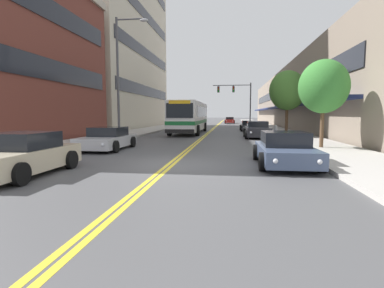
% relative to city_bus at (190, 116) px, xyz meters
% --- Properties ---
extents(ground_plane, '(240.00, 240.00, 0.00)m').
position_rel_city_bus_xyz_m(ground_plane, '(1.88, 17.59, -1.76)').
color(ground_plane, '#4C4C4F').
extents(sidewalk_left, '(3.73, 106.00, 0.15)m').
position_rel_city_bus_xyz_m(sidewalk_left, '(-5.49, 17.59, -1.69)').
color(sidewalk_left, '#B2ADA5').
rests_on(sidewalk_left, ground_plane).
extents(sidewalk_right, '(3.73, 106.00, 0.15)m').
position_rel_city_bus_xyz_m(sidewalk_right, '(9.25, 17.59, -1.69)').
color(sidewalk_right, '#B2ADA5').
rests_on(sidewalk_right, ground_plane).
extents(centre_line, '(0.34, 106.00, 0.01)m').
position_rel_city_bus_xyz_m(centre_line, '(1.88, 17.59, -1.76)').
color(centre_line, yellow).
rests_on(centre_line, ground_plane).
extents(office_tower_left, '(12.08, 25.91, 30.90)m').
position_rel_city_bus_xyz_m(office_tower_left, '(-13.59, 11.03, 13.69)').
color(office_tower_left, beige).
rests_on(office_tower_left, ground_plane).
extents(storefront_row_right, '(9.10, 68.00, 8.37)m').
position_rel_city_bus_xyz_m(storefront_row_right, '(15.34, 17.59, 2.42)').
color(storefront_row_right, gray).
rests_on(storefront_row_right, ground_plane).
extents(city_bus, '(2.84, 12.59, 3.11)m').
position_rel_city_bus_xyz_m(city_bus, '(0.00, 0.00, 0.00)').
color(city_bus, silver).
rests_on(city_bus, ground_plane).
extents(car_silver_parked_left_near, '(2.18, 4.42, 1.23)m').
position_rel_city_bus_xyz_m(car_silver_parked_left_near, '(-2.53, -15.03, -1.19)').
color(car_silver_parked_left_near, '#B7B7BC').
rests_on(car_silver_parked_left_near, ground_plane).
extents(car_champagne_parked_left_mid, '(2.13, 4.32, 1.36)m').
position_rel_city_bus_xyz_m(car_champagne_parked_left_mid, '(-2.42, -22.02, -1.13)').
color(car_champagne_parked_left_mid, beige).
rests_on(car_champagne_parked_left_mid, ground_plane).
extents(car_beige_parked_left_far, '(2.19, 4.58, 1.35)m').
position_rel_city_bus_xyz_m(car_beige_parked_left_far, '(-2.48, 10.24, -1.13)').
color(car_beige_parked_left_far, '#BCAD89').
rests_on(car_beige_parked_left_far, ground_plane).
extents(car_slate_blue_parked_right_foreground, '(2.14, 4.35, 1.27)m').
position_rel_city_bus_xyz_m(car_slate_blue_parked_right_foreground, '(6.20, -19.05, -1.18)').
color(car_slate_blue_parked_right_foreground, '#475675').
rests_on(car_slate_blue_parked_right_foreground, ground_plane).
extents(car_dark_grey_parked_right_mid, '(1.97, 4.42, 1.19)m').
position_rel_city_bus_xyz_m(car_dark_grey_parked_right_mid, '(6.25, 4.78, -1.20)').
color(car_dark_grey_parked_right_mid, '#38383D').
rests_on(car_dark_grey_parked_right_mid, ground_plane).
extents(car_charcoal_parked_right_far, '(2.10, 4.21, 1.36)m').
position_rel_city_bus_xyz_m(car_charcoal_parked_right_far, '(6.32, -5.93, -1.12)').
color(car_charcoal_parked_right_far, '#232328').
rests_on(car_charcoal_parked_right_far, ground_plane).
extents(car_red_moving_lead, '(2.08, 4.75, 1.33)m').
position_rel_city_bus_xyz_m(car_red_moving_lead, '(3.99, 32.43, -1.14)').
color(car_red_moving_lead, maroon).
rests_on(car_red_moving_lead, ground_plane).
extents(traffic_signal_mast, '(5.74, 0.38, 6.61)m').
position_rel_city_bus_xyz_m(traffic_signal_mast, '(5.17, 15.30, 2.94)').
color(traffic_signal_mast, '#47474C').
rests_on(traffic_signal_mast, ground_plane).
extents(street_lamp_left_near, '(2.23, 0.28, 8.30)m').
position_rel_city_bus_xyz_m(street_lamp_left_near, '(-3.13, -10.97, 3.14)').
color(street_lamp_left_near, '#47474C').
rests_on(street_lamp_left_near, ground_plane).
extents(street_tree_right_near, '(2.59, 2.59, 4.67)m').
position_rel_city_bus_xyz_m(street_tree_right_near, '(9.04, -13.75, 1.63)').
color(street_tree_right_near, brown).
rests_on(street_tree_right_near, sidewalk_right).
extents(street_tree_right_mid, '(3.10, 3.10, 5.54)m').
position_rel_city_bus_xyz_m(street_tree_right_mid, '(9.01, -3.58, 2.21)').
color(street_tree_right_mid, brown).
rests_on(street_tree_right_mid, sidewalk_right).
extents(fire_hydrant, '(0.33, 0.25, 0.91)m').
position_rel_city_bus_xyz_m(fire_hydrant, '(7.83, -5.53, -1.16)').
color(fire_hydrant, '#B7B7BC').
rests_on(fire_hydrant, sidewalk_right).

